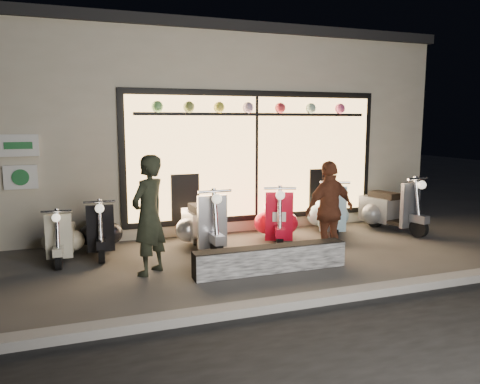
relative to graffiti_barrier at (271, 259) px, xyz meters
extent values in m
plane|color=#383533|center=(-0.01, 0.65, -0.20)|extent=(40.00, 40.00, 0.00)
cube|color=slate|center=(-0.01, -1.35, -0.14)|extent=(40.00, 0.25, 0.12)
cube|color=beige|center=(-0.01, 5.65, 1.80)|extent=(10.00, 6.00, 4.00)
cube|color=black|center=(-0.01, 5.65, 3.90)|extent=(10.20, 6.20, 0.20)
cube|color=black|center=(0.79, 2.63, 1.35)|extent=(5.45, 0.06, 2.65)
cube|color=#FFBF6B|center=(0.79, 2.59, 1.35)|extent=(5.20, 0.04, 2.40)
cube|color=black|center=(0.79, 2.55, 2.20)|extent=(4.90, 0.06, 0.06)
cube|color=white|center=(-3.61, 2.61, 1.65)|extent=(0.65, 0.04, 0.38)
cube|color=white|center=(-3.61, 2.61, 1.10)|extent=(0.55, 0.04, 0.42)
cube|color=black|center=(0.00, 0.00, 0.00)|extent=(2.39, 0.28, 0.40)
cylinder|color=black|center=(-0.60, 0.81, -0.02)|extent=(0.12, 0.37, 0.37)
cylinder|color=black|center=(-0.65, 1.89, -0.02)|extent=(0.15, 0.37, 0.37)
cube|color=#BBBBC0|center=(-0.61, 1.03, 0.41)|extent=(0.50, 0.10, 0.89)
cube|color=#BBBBC0|center=(-0.64, 1.78, 0.21)|extent=(0.49, 0.78, 0.50)
cube|color=black|center=(-0.64, 1.68, 0.52)|extent=(0.33, 0.62, 0.13)
sphere|color=#FFF2CC|center=(-0.60, 0.80, 0.83)|extent=(0.17, 0.17, 0.16)
cylinder|color=black|center=(0.57, 0.92, -0.02)|extent=(0.23, 0.38, 0.36)
cylinder|color=black|center=(0.94, 1.92, -0.02)|extent=(0.25, 0.38, 0.36)
cube|color=red|center=(0.65, 1.13, 0.40)|extent=(0.49, 0.24, 0.87)
cube|color=red|center=(0.90, 1.82, 0.20)|extent=(0.68, 0.85, 0.49)
cube|color=black|center=(0.87, 1.72, 0.50)|extent=(0.49, 0.66, 0.13)
sphere|color=#FFF2CC|center=(0.57, 0.91, 0.81)|extent=(0.21, 0.21, 0.16)
cylinder|color=black|center=(-2.38, 1.31, -0.04)|extent=(0.11, 0.33, 0.32)
cylinder|color=black|center=(-2.34, 2.26, -0.04)|extent=(0.13, 0.33, 0.32)
cube|color=black|center=(-2.37, 1.51, 0.33)|extent=(0.44, 0.09, 0.77)
cube|color=black|center=(-2.34, 2.16, 0.16)|extent=(0.43, 0.68, 0.43)
cube|color=black|center=(-2.34, 2.07, 0.42)|extent=(0.29, 0.54, 0.11)
sphere|color=#FFF2CC|center=(-2.38, 1.30, 0.70)|extent=(0.15, 0.15, 0.14)
cylinder|color=black|center=(-3.02, 1.19, -0.05)|extent=(0.11, 0.30, 0.29)
cylinder|color=black|center=(-2.95, 2.05, -0.05)|extent=(0.13, 0.30, 0.29)
cube|color=beige|center=(-3.01, 1.37, 0.28)|extent=(0.40, 0.09, 0.71)
cube|color=beige|center=(-2.96, 1.96, 0.13)|extent=(0.41, 0.63, 0.40)
cube|color=black|center=(-2.97, 1.87, 0.37)|extent=(0.28, 0.50, 0.10)
sphere|color=#FFF2CC|center=(-3.02, 1.18, 0.62)|extent=(0.14, 0.14, 0.13)
cylinder|color=black|center=(1.82, 1.19, -0.02)|extent=(0.24, 0.38, 0.37)
cylinder|color=black|center=(2.24, 2.18, -0.02)|extent=(0.26, 0.39, 0.37)
cube|color=#91BCCE|center=(1.91, 1.40, 0.40)|extent=(0.48, 0.26, 0.88)
cube|color=#91BCCE|center=(2.20, 2.08, 0.21)|extent=(0.71, 0.87, 0.49)
cube|color=black|center=(2.16, 1.99, 0.51)|extent=(0.51, 0.67, 0.13)
sphere|color=#FFF2CC|center=(1.82, 1.18, 0.82)|extent=(0.21, 0.21, 0.16)
cylinder|color=black|center=(3.59, 0.97, -0.01)|extent=(0.19, 0.39, 0.37)
cylinder|color=black|center=(3.34, 2.04, -0.01)|extent=(0.21, 0.39, 0.37)
cube|color=#5B5E63|center=(3.54, 1.20, 0.42)|extent=(0.51, 0.19, 0.90)
cube|color=#5B5E63|center=(3.37, 1.94, 0.22)|extent=(0.62, 0.85, 0.51)
cube|color=black|center=(3.39, 1.83, 0.53)|extent=(0.44, 0.67, 0.13)
sphere|color=#FFF2CC|center=(3.59, 0.96, 0.85)|extent=(0.20, 0.20, 0.17)
imported|color=black|center=(-1.73, 0.54, 0.69)|extent=(0.76, 0.76, 1.78)
imported|color=brown|center=(1.20, 0.34, 0.61)|extent=(1.01, 0.56, 1.63)
camera|label=1|loc=(-2.75, -6.28, 2.05)|focal=35.00mm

